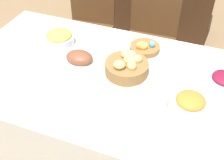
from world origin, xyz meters
TOP-DOWN VIEW (x-y plane):
  - ground_plane at (0.00, 0.00)m, footprint 12.00×12.00m
  - dining_table at (0.00, 0.00)m, footprint 1.89×1.02m
  - chair_far_center at (0.02, 0.88)m, footprint 0.43×0.43m
  - chair_far_left at (-0.56, 0.88)m, footprint 0.45×0.45m
  - bread_basket at (0.07, 0.06)m, footprint 0.25×0.25m
  - egg_basket at (0.10, 0.31)m, footprint 0.19×0.19m
  - ham_platter at (-0.24, 0.06)m, footprint 0.27×0.19m
  - carrot_bowl at (0.46, -0.10)m, footprint 0.18×0.18m
  - beet_salad_bowl at (0.61, 0.14)m, footprint 0.16×0.16m
  - pineapple_bowl at (-0.45, 0.20)m, footprint 0.20×0.20m
  - dinner_plate at (0.10, -0.32)m, footprint 0.26×0.26m
  - fork at (-0.05, -0.32)m, footprint 0.02×0.17m
  - knife at (0.26, -0.32)m, footprint 0.02×0.17m
  - spoon at (0.29, -0.32)m, footprint 0.02×0.17m
  - drinking_cup at (0.32, -0.16)m, footprint 0.07×0.07m
  - butter_dish at (-0.15, -0.15)m, footprint 0.13×0.08m

SIDE VIEW (x-z plane):
  - ground_plane at x=0.00m, z-range 0.00..0.00m
  - dining_table at x=0.00m, z-range 0.00..0.75m
  - chair_far_center at x=0.02m, z-range 0.03..1.06m
  - chair_far_left at x=-0.56m, z-range 0.03..1.06m
  - fork at x=-0.05m, z-range 0.75..0.76m
  - knife at x=0.26m, z-range 0.75..0.76m
  - spoon at x=0.29m, z-range 0.75..0.76m
  - dinner_plate at x=0.10m, z-range 0.75..0.76m
  - butter_dish at x=-0.15m, z-range 0.75..0.79m
  - ham_platter at x=-0.24m, z-range 0.74..0.82m
  - egg_basket at x=0.10m, z-range 0.74..0.82m
  - beet_salad_bowl at x=0.61m, z-range 0.75..0.83m
  - drinking_cup at x=0.32m, z-range 0.75..0.83m
  - carrot_bowl at x=0.46m, z-range 0.75..0.84m
  - pineapple_bowl at x=-0.45m, z-range 0.75..0.84m
  - bread_basket at x=0.07m, z-range 0.74..0.87m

